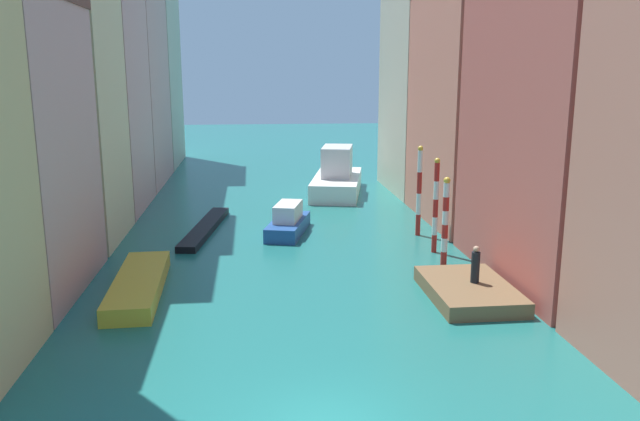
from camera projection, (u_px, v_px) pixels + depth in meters
ground_plane at (281, 220)px, 40.65m from camera, size 154.00×154.00×0.00m
building_left_2 at (40, 74)px, 33.70m from camera, size 7.61×7.63×18.43m
building_left_3 at (80, 56)px, 41.72m from camera, size 7.61×9.23×20.66m
building_left_4 at (115, 79)px, 52.24m from camera, size 7.61×11.67×17.52m
building_left_5 at (137, 52)px, 63.00m from camera, size 7.61×11.20×22.45m
building_right_1 at (583, 124)px, 28.02m from camera, size 7.61×11.81×14.11m
building_right_2 at (487, 102)px, 39.24m from camera, size 7.61×10.95×14.97m
building_right_3 at (439, 70)px, 49.06m from camera, size 7.61×10.13×18.84m
waterfront_dock at (469, 291)px, 26.54m from camera, size 3.36×5.29×0.64m
person_on_dock at (475, 266)px, 26.45m from camera, size 0.36×0.36×1.59m
mooring_pole_0 at (445, 221)px, 30.67m from camera, size 0.33×0.33×4.39m
mooring_pole_1 at (436, 205)px, 32.82m from camera, size 0.30×0.30×5.01m
mooring_pole_2 at (419, 190)px, 36.28m from camera, size 0.31×0.31×5.23m
vaporetto_white at (337, 178)px, 49.23m from camera, size 5.34×9.99×3.70m
gondola_black at (205, 228)px, 37.80m from camera, size 2.50×9.91×0.37m
motorboat_0 at (139, 285)px, 27.18m from camera, size 2.18×7.87×0.72m
motorboat_1 at (288, 222)px, 37.09m from camera, size 3.04×5.46×1.81m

